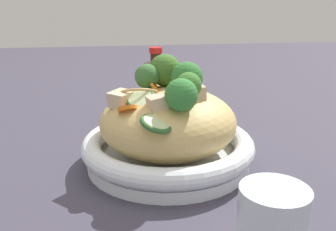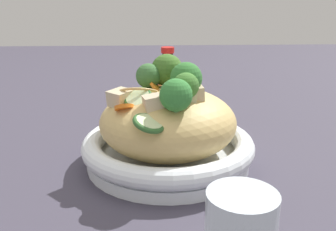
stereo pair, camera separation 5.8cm
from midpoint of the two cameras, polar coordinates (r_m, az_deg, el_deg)
ground_plane at (r=0.61m, az=2.74°, el=-7.37°), size 3.00×3.00×0.00m
serving_bowl at (r=0.60m, az=2.78°, el=-5.18°), size 0.27×0.27×0.05m
noodle_heap at (r=0.58m, az=2.82°, el=-1.02°), size 0.21×0.21×0.12m
broccoli_florets at (r=0.55m, az=3.66°, el=5.41°), size 0.17×0.12×0.07m
carrot_coins at (r=0.58m, az=1.32°, el=3.57°), size 0.14×0.13×0.04m
zucchini_slices at (r=0.51m, az=-0.48°, el=0.51°), size 0.12×0.07×0.04m
chicken_chunks at (r=0.54m, az=1.32°, el=2.79°), size 0.08×0.15×0.03m
soy_sauce_bottle at (r=0.81m, az=1.98°, el=4.17°), size 0.05×0.05×0.16m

